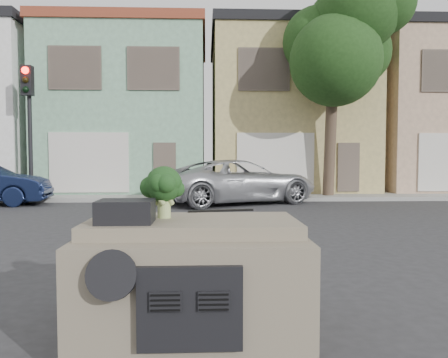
{
  "coord_description": "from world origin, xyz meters",
  "views": [
    {
      "loc": [
        0.12,
        -7.17,
        1.7
      ],
      "look_at": [
        0.44,
        0.5,
        1.3
      ],
      "focal_mm": 35.0,
      "sensor_mm": 36.0,
      "label": 1
    }
  ],
  "objects": [
    {
      "name": "ground_plane",
      "position": [
        0.0,
        0.0,
        0.0
      ],
      "size": [
        120.0,
        120.0,
        0.0
      ],
      "primitive_type": "plane",
      "color": "#303033",
      "rests_on": "ground"
    },
    {
      "name": "sidewalk",
      "position": [
        0.0,
        10.5,
        0.07
      ],
      "size": [
        40.0,
        3.0,
        0.15
      ],
      "primitive_type": "cube",
      "color": "gray",
      "rests_on": "ground"
    },
    {
      "name": "townhouse_mint",
      "position": [
        -3.5,
        14.5,
        3.77
      ],
      "size": [
        7.2,
        8.2,
        7.55
      ],
      "primitive_type": "cube",
      "color": "#7DAE8C",
      "rests_on": "ground"
    },
    {
      "name": "townhouse_tan",
      "position": [
        4.0,
        14.5,
        3.77
      ],
      "size": [
        7.2,
        8.2,
        7.55
      ],
      "primitive_type": "cube",
      "color": "tan",
      "rests_on": "ground"
    },
    {
      "name": "townhouse_beige",
      "position": [
        11.5,
        14.5,
        3.77
      ],
      "size": [
        7.2,
        8.2,
        7.55
      ],
      "primitive_type": "cube",
      "color": "tan",
      "rests_on": "ground"
    },
    {
      "name": "silver_pickup",
      "position": [
        1.32,
        8.51,
        0.0
      ],
      "size": [
        6.25,
        4.6,
        1.58
      ],
      "primitive_type": "imported",
      "rotation": [
        0.0,
        0.0,
        1.97
      ],
      "color": "#B1B3B8",
      "rests_on": "ground"
    },
    {
      "name": "traffic_signal",
      "position": [
        -6.5,
        9.5,
        2.55
      ],
      "size": [
        0.4,
        0.4,
        5.1
      ],
      "primitive_type": "cube",
      "color": "black",
      "rests_on": "ground"
    },
    {
      "name": "tree_near",
      "position": [
        5.0,
        9.8,
        4.25
      ],
      "size": [
        4.4,
        4.0,
        8.5
      ],
      "primitive_type": "cube",
      "color": "#1E3F16",
      "rests_on": "ground"
    },
    {
      "name": "car_dashboard",
      "position": [
        0.0,
        -3.0,
        0.56
      ],
      "size": [
        2.0,
        1.8,
        1.12
      ],
      "primitive_type": "cube",
      "color": "#776C59",
      "rests_on": "ground"
    },
    {
      "name": "instrument_hump",
      "position": [
        -0.58,
        -3.35,
        1.22
      ],
      "size": [
        0.48,
        0.38,
        0.2
      ],
      "primitive_type": "cube",
      "color": "black",
      "rests_on": "car_dashboard"
    },
    {
      "name": "wiper_arm",
      "position": [
        0.28,
        -2.62,
        1.13
      ],
      "size": [
        0.69,
        0.15,
        0.02
      ],
      "primitive_type": "cube",
      "rotation": [
        0.0,
        0.0,
        0.17
      ],
      "color": "black",
      "rests_on": "car_dashboard"
    },
    {
      "name": "broccoli",
      "position": [
        -0.27,
        -3.06,
        1.37
      ],
      "size": [
        0.58,
        0.58,
        0.5
      ],
      "primitive_type": "cube",
      "rotation": [
        0.0,
        0.0,
        5.5
      ],
      "color": "black",
      "rests_on": "car_dashboard"
    }
  ]
}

